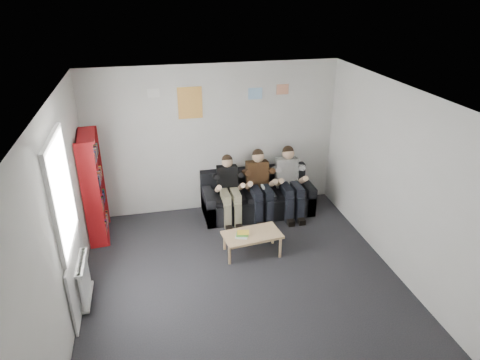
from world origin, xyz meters
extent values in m
plane|color=black|center=(0.00, 0.00, 0.00)|extent=(5.00, 5.00, 0.00)
plane|color=white|center=(0.00, 0.00, 2.70)|extent=(5.00, 5.00, 0.00)
plane|color=beige|center=(0.00, 2.50, 1.35)|extent=(4.50, 0.00, 4.50)
plane|color=beige|center=(0.00, -2.50, 1.35)|extent=(4.50, 0.00, 4.50)
plane|color=beige|center=(-2.25, 0.00, 1.35)|extent=(0.00, 5.00, 5.00)
plane|color=beige|center=(2.25, 0.00, 1.35)|extent=(0.00, 5.00, 5.00)
cube|color=black|center=(0.72, 2.08, 0.19)|extent=(2.01, 0.82, 0.38)
cube|color=black|center=(0.72, 2.40, 0.58)|extent=(2.01, 0.18, 0.39)
cube|color=black|center=(-0.20, 2.08, 0.27)|extent=(0.16, 0.82, 0.55)
cube|color=black|center=(1.64, 2.08, 0.27)|extent=(0.16, 0.82, 0.55)
cube|color=black|center=(0.72, 2.01, 0.43)|extent=(1.68, 0.57, 0.09)
cube|color=maroon|center=(-2.09, 1.90, 0.90)|extent=(0.27, 0.81, 1.81)
cube|color=tan|center=(0.29, 0.81, 0.34)|extent=(0.90, 0.49, 0.04)
cylinder|color=tan|center=(-0.11, 0.61, 0.16)|extent=(0.04, 0.04, 0.32)
cylinder|color=tan|center=(0.70, 0.61, 0.16)|extent=(0.04, 0.04, 0.32)
cylinder|color=tan|center=(-0.11, 1.01, 0.16)|extent=(0.04, 0.04, 0.32)
cylinder|color=tan|center=(0.70, 1.01, 0.16)|extent=(0.04, 0.04, 0.32)
cube|color=silver|center=(0.12, 0.76, 0.37)|extent=(0.19, 0.14, 0.01)
cube|color=#529D38|center=(0.13, 0.79, 0.38)|extent=(0.19, 0.14, 0.01)
cube|color=yellow|center=(0.15, 0.82, 0.39)|extent=(0.19, 0.14, 0.01)
cube|color=black|center=(0.16, 2.12, 0.72)|extent=(0.36, 0.27, 0.51)
sphere|color=tan|center=(0.16, 2.08, 1.07)|extent=(0.20, 0.20, 0.20)
sphere|color=black|center=(0.16, 2.10, 1.11)|extent=(0.19, 0.19, 0.19)
cube|color=gray|center=(0.16, 1.85, 0.54)|extent=(0.33, 0.42, 0.14)
cube|color=gray|center=(0.16, 1.65, 0.24)|extent=(0.31, 0.13, 0.47)
cube|color=black|center=(0.16, 1.59, 0.05)|extent=(0.31, 0.24, 0.09)
cube|color=#4D3119|center=(0.72, 2.13, 0.74)|extent=(0.39, 0.29, 0.55)
sphere|color=tan|center=(0.72, 2.09, 1.12)|extent=(0.21, 0.21, 0.21)
sphere|color=black|center=(0.72, 2.10, 1.15)|extent=(0.21, 0.21, 0.21)
cube|color=black|center=(0.72, 1.83, 0.54)|extent=(0.35, 0.45, 0.15)
cube|color=black|center=(0.72, 1.62, 0.24)|extent=(0.33, 0.14, 0.47)
cube|color=black|center=(0.72, 1.56, 0.05)|extent=(0.33, 0.25, 0.10)
cube|color=silver|center=(0.72, 1.74, 0.69)|extent=(0.04, 0.14, 0.04)
cube|color=white|center=(1.28, 2.13, 0.74)|extent=(0.40, 0.29, 0.56)
sphere|color=tan|center=(1.28, 2.09, 1.13)|extent=(0.22, 0.22, 0.22)
sphere|color=black|center=(1.28, 2.10, 1.17)|extent=(0.21, 0.21, 0.21)
cube|color=black|center=(1.28, 1.83, 0.54)|extent=(0.36, 0.46, 0.15)
cube|color=black|center=(1.28, 1.61, 0.24)|extent=(0.34, 0.14, 0.47)
cube|color=black|center=(1.28, 1.55, 0.05)|extent=(0.34, 0.26, 0.10)
cylinder|color=silver|center=(-2.15, -0.08, 0.35)|extent=(0.06, 0.06, 0.60)
cylinder|color=silver|center=(-2.15, 0.00, 0.35)|extent=(0.06, 0.06, 0.60)
cylinder|color=silver|center=(-2.15, 0.08, 0.35)|extent=(0.06, 0.06, 0.60)
cylinder|color=silver|center=(-2.15, 0.16, 0.35)|extent=(0.06, 0.06, 0.60)
cylinder|color=silver|center=(-2.15, 0.24, 0.35)|extent=(0.06, 0.06, 0.60)
cylinder|color=silver|center=(-2.15, 0.32, 0.35)|extent=(0.06, 0.06, 0.60)
cylinder|color=silver|center=(-2.15, 0.40, 0.35)|extent=(0.06, 0.06, 0.60)
cylinder|color=silver|center=(-2.15, 0.48, 0.35)|extent=(0.06, 0.06, 0.60)
cube|color=silver|center=(-2.15, 0.20, 0.07)|extent=(0.10, 0.64, 0.04)
cube|color=silver|center=(-2.15, 0.20, 0.63)|extent=(0.10, 0.64, 0.04)
cube|color=white|center=(-2.23, 0.20, 1.65)|extent=(0.02, 1.00, 1.30)
cube|color=silver|center=(-2.22, 0.20, 2.33)|extent=(0.05, 1.12, 0.06)
cube|color=silver|center=(-2.22, 0.20, 0.97)|extent=(0.05, 1.12, 0.06)
cube|color=silver|center=(-2.22, 0.20, 0.45)|extent=(0.03, 1.30, 0.90)
cube|color=#DAC84D|center=(-0.40, 2.49, 2.05)|extent=(0.42, 0.01, 0.55)
cube|color=#44A5E9|center=(0.75, 2.49, 2.15)|extent=(0.25, 0.01, 0.20)
cube|color=#D14189|center=(1.25, 2.49, 2.20)|extent=(0.22, 0.01, 0.18)
cube|color=silver|center=(-1.00, 2.49, 2.25)|extent=(0.20, 0.01, 0.14)
camera|label=1|loc=(-1.14, -4.70, 3.95)|focal=32.00mm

